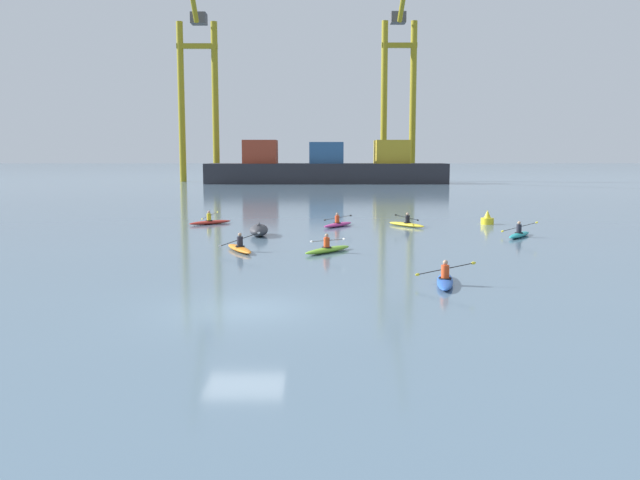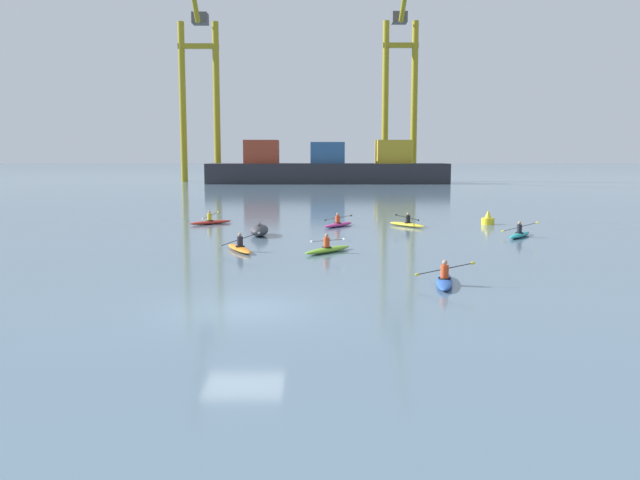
% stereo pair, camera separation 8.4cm
% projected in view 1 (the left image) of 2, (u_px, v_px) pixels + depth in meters
% --- Properties ---
extents(ground_plane, '(800.00, 800.00, 0.00)m').
position_uv_depth(ground_plane, '(244.00, 310.00, 20.80)').
color(ground_plane, slate).
extents(container_barge, '(41.61, 8.32, 7.47)m').
position_uv_depth(container_barge, '(326.00, 168.00, 115.54)').
color(container_barge, '#28282D').
rests_on(container_barge, ground).
extents(gantry_crane_west, '(7.43, 18.67, 42.43)m').
position_uv_depth(gantry_crane_west, '(197.00, 73.00, 120.29)').
color(gantry_crane_west, olive).
rests_on(gantry_crane_west, ground).
extents(gantry_crane_west_mid, '(6.66, 20.46, 40.19)m').
position_uv_depth(gantry_crane_west_mid, '(399.00, 74.00, 123.62)').
color(gantry_crane_west_mid, olive).
rests_on(gantry_crane_west_mid, ground).
extents(capsized_dinghy, '(1.17, 2.63, 0.76)m').
position_uv_depth(capsized_dinghy, '(259.00, 230.00, 39.84)').
color(capsized_dinghy, '#38383D').
rests_on(capsized_dinghy, ground).
extents(channel_buoy, '(0.90, 0.90, 1.00)m').
position_uv_depth(channel_buoy, '(487.00, 219.00, 46.56)').
color(channel_buoy, yellow).
rests_on(channel_buoy, ground).
extents(kayak_orange, '(2.05, 3.36, 0.97)m').
position_uv_depth(kayak_orange, '(240.00, 248.00, 33.43)').
color(kayak_orange, orange).
rests_on(kayak_orange, ground).
extents(kayak_teal, '(2.39, 3.16, 1.01)m').
position_uv_depth(kayak_teal, '(519.00, 234.00, 39.28)').
color(kayak_teal, teal).
rests_on(kayak_teal, ground).
extents(kayak_lime, '(2.65, 2.99, 0.95)m').
position_uv_depth(kayak_lime, '(328.00, 249.00, 33.06)').
color(kayak_lime, '#7ABC2D').
rests_on(kayak_lime, ground).
extents(kayak_magenta, '(2.39, 3.16, 0.95)m').
position_uv_depth(kayak_magenta, '(338.00, 224.00, 45.08)').
color(kayak_magenta, '#C13384').
rests_on(kayak_magenta, ground).
extents(kayak_red, '(2.95, 2.70, 1.00)m').
position_uv_depth(kayak_red, '(210.00, 222.00, 46.66)').
color(kayak_red, red).
rests_on(kayak_red, ground).
extents(kayak_blue, '(2.21, 3.45, 0.95)m').
position_uv_depth(kayak_blue, '(445.00, 280.00, 24.78)').
color(kayak_blue, '#2856B2').
rests_on(kayak_blue, ground).
extents(kayak_yellow, '(2.45, 3.12, 0.95)m').
position_uv_depth(kayak_yellow, '(407.00, 224.00, 45.18)').
color(kayak_yellow, yellow).
rests_on(kayak_yellow, ground).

